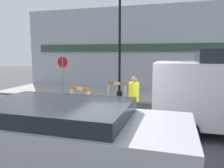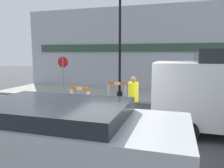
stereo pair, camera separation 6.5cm
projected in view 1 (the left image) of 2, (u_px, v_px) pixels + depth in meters
name	position (u px, v px, depth m)	size (l,w,h in m)	color
ground_plane	(117.00, 136.00, 6.44)	(60.00, 60.00, 0.00)	#424244
sidewalk_slab	(146.00, 95.00, 12.56)	(18.00, 3.90, 0.12)	#9E9B93
storefront_facade	(151.00, 48.00, 14.11)	(18.00, 0.22, 5.50)	#A3A8B2
streetlamp_post	(120.00, 23.00, 11.43)	(0.44, 0.44, 6.15)	black
stop_sign	(63.00, 69.00, 12.08)	(0.60, 0.06, 2.13)	gray
barricade_0	(80.00, 99.00, 8.80)	(0.96, 0.45, 1.10)	white
barricade_1	(117.00, 91.00, 10.82)	(0.93, 0.15, 1.04)	white
traffic_cone_0	(82.00, 101.00, 10.13)	(0.30, 0.30, 0.46)	black
traffic_cone_1	(113.00, 110.00, 8.12)	(0.30, 0.30, 0.73)	black
traffic_cone_2	(126.00, 107.00, 8.55)	(0.30, 0.30, 0.75)	black
traffic_cone_3	(109.00, 108.00, 8.51)	(0.30, 0.30, 0.69)	black
person_worker	(134.00, 99.00, 7.49)	(0.49, 0.49, 1.66)	#33333D
parked_car_1	(57.00, 141.00, 3.83)	(4.55, 1.98, 1.60)	#B7BABF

